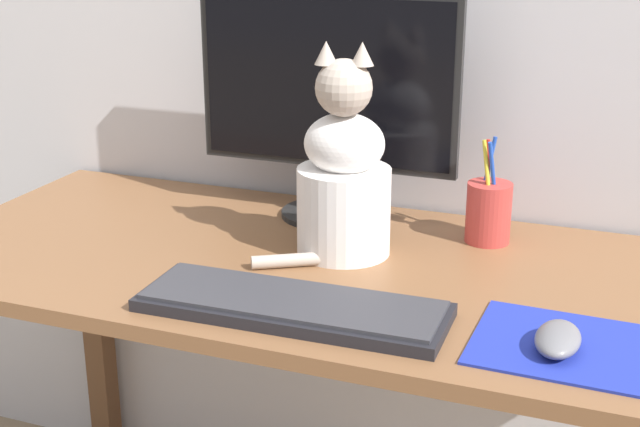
{
  "coord_description": "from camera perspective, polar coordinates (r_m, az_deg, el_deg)",
  "views": [
    {
      "loc": [
        0.47,
        -1.27,
        1.26
      ],
      "look_at": [
        0.02,
        -0.07,
        0.81
      ],
      "focal_mm": 50.0,
      "sensor_mm": 36.0,
      "label": 1
    }
  ],
  "objects": [
    {
      "name": "mousepad_right",
      "position": [
        1.23,
        15.18,
        -8.13
      ],
      "size": [
        0.23,
        0.21,
        0.0
      ],
      "rotation": [
        0.0,
        0.0,
        -0.03
      ],
      "color": "#1E2D9E",
      "rests_on": "desk"
    },
    {
      "name": "cat",
      "position": [
        1.46,
        1.51,
        2.31
      ],
      "size": [
        0.21,
        0.22,
        0.35
      ],
      "rotation": [
        0.0,
        0.0,
        0.19
      ],
      "color": "white",
      "rests_on": "desk"
    },
    {
      "name": "desk",
      "position": [
        1.5,
        0.31,
        -6.54
      ],
      "size": [
        1.39,
        0.63,
        0.7
      ],
      "color": "brown",
      "rests_on": "ground_plane"
    },
    {
      "name": "monitor",
      "position": [
        1.61,
        0.42,
        7.6
      ],
      "size": [
        0.49,
        0.17,
        0.41
      ],
      "color": "black",
      "rests_on": "desk"
    },
    {
      "name": "computer_mouse_right",
      "position": [
        1.21,
        14.98,
        -7.77
      ],
      "size": [
        0.06,
        0.1,
        0.03
      ],
      "color": "slate",
      "rests_on": "mousepad_right"
    },
    {
      "name": "keyboard",
      "position": [
        1.28,
        -1.78,
        -5.93
      ],
      "size": [
        0.45,
        0.16,
        0.02
      ],
      "rotation": [
        0.0,
        0.0,
        0.02
      ],
      "color": "black",
      "rests_on": "desk"
    },
    {
      "name": "pen_cup",
      "position": [
        1.56,
        10.74,
        0.14
      ],
      "size": [
        0.08,
        0.08,
        0.18
      ],
      "color": "#B23833",
      "rests_on": "desk"
    }
  ]
}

